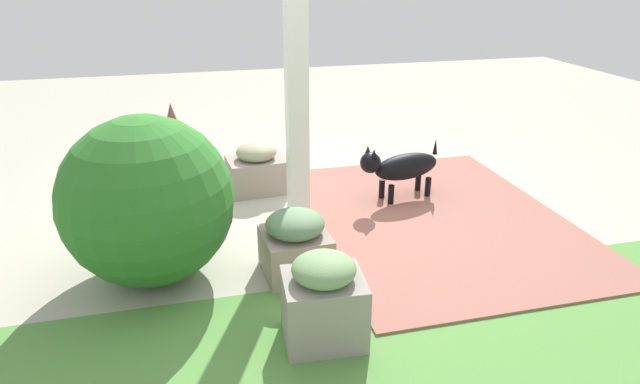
% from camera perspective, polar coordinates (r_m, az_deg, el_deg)
% --- Properties ---
extents(ground_plane, '(12.00, 12.00, 0.00)m').
position_cam_1_polar(ground_plane, '(4.21, 1.28, -1.86)').
color(ground_plane, '#ADA896').
extents(brick_path, '(1.80, 2.40, 0.02)m').
position_cam_1_polar(brick_path, '(4.15, 12.08, -2.64)').
color(brick_path, '#9E6154').
rests_on(brick_path, ground).
extents(porch_pillar, '(0.14, 0.14, 2.12)m').
position_cam_1_polar(porch_pillar, '(3.76, -2.47, 12.15)').
color(porch_pillar, white).
rests_on(porch_pillar, ground).
extents(stone_planter_nearest, '(0.50, 0.39, 0.41)m').
position_cam_1_polar(stone_planter_nearest, '(4.52, -6.57, 2.41)').
color(stone_planter_nearest, gray).
rests_on(stone_planter_nearest, ground).
extents(stone_planter_mid, '(0.41, 0.41, 0.41)m').
position_cam_1_polar(stone_planter_mid, '(3.29, -2.58, -5.41)').
color(stone_planter_mid, gray).
rests_on(stone_planter_mid, ground).
extents(stone_planter_far, '(0.42, 0.36, 0.48)m').
position_cam_1_polar(stone_planter_far, '(2.74, 0.40, -11.20)').
color(stone_planter_far, gray).
rests_on(stone_planter_far, ground).
extents(round_shrub, '(0.99, 0.99, 0.99)m').
position_cam_1_polar(round_shrub, '(3.29, -17.51, -0.88)').
color(round_shrub, '#2E7228').
rests_on(round_shrub, ground).
extents(terracotta_pot_spiky, '(0.31, 0.31, 0.70)m').
position_cam_1_polar(terracotta_pot_spiky, '(4.76, -14.89, 4.65)').
color(terracotta_pot_spiky, '#B97242').
rests_on(terracotta_pot_spiky, ground).
extents(dog, '(0.70, 0.31, 0.48)m').
position_cam_1_polar(dog, '(4.33, 8.43, 2.60)').
color(dog, black).
rests_on(dog, ground).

